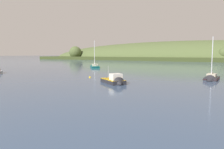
{
  "coord_description": "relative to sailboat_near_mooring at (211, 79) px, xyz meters",
  "views": [
    {
      "loc": [
        28.08,
        3.22,
        5.62
      ],
      "look_at": [
        2.65,
        40.5,
        1.16
      ],
      "focal_mm": 33.09,
      "sensor_mm": 36.0,
      "label": 1
    }
  ],
  "objects": [
    {
      "name": "sailboat_far_left",
      "position": [
        -47.56,
        18.9,
        -0.03
      ],
      "size": [
        8.55,
        8.64,
        12.76
      ],
      "rotation": [
        0.0,
        0.0,
        2.35
      ],
      "color": "#0F564C",
      "rests_on": "ground"
    },
    {
      "name": "mooring_buoy_midchannel",
      "position": [
        -25.15,
        -10.48,
        -0.24
      ],
      "size": [
        0.54,
        0.54,
        0.62
      ],
      "color": "yellow",
      "rests_on": "ground"
    },
    {
      "name": "far_shoreline_hill",
      "position": [
        -49.47,
        152.11,
        -0.09
      ],
      "size": [
        420.15,
        92.6,
        36.52
      ],
      "rotation": [
        0.0,
        0.0,
        0.04
      ],
      "color": "#35401E",
      "rests_on": "ground"
    },
    {
      "name": "fishing_boat_moored",
      "position": [
        -14.43,
        -15.85,
        0.17
      ],
      "size": [
        7.06,
        5.7,
        4.19
      ],
      "rotation": [
        0.0,
        0.0,
        5.74
      ],
      "color": "#232328",
      "rests_on": "ground"
    },
    {
      "name": "sailboat_near_mooring",
      "position": [
        0.0,
        0.0,
        0.0
      ],
      "size": [
        2.65,
        6.93,
        10.48
      ],
      "rotation": [
        0.0,
        0.0,
        4.73
      ],
      "color": "#232328",
      "rests_on": "ground"
    }
  ]
}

